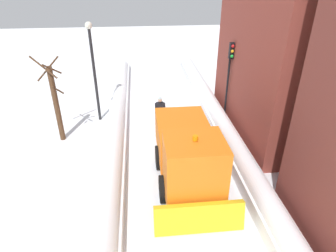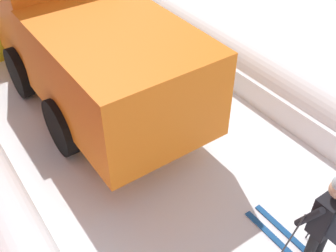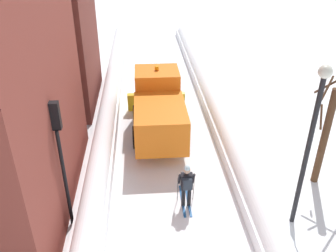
% 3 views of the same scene
% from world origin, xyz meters
% --- Properties ---
extents(ground_plane, '(80.00, 80.00, 0.00)m').
position_xyz_m(ground_plane, '(0.00, 10.00, 0.00)').
color(ground_plane, white).
extents(snowbank_left, '(1.10, 36.00, 1.08)m').
position_xyz_m(snowbank_left, '(-2.94, 10.00, 0.48)').
color(snowbank_left, white).
rests_on(snowbank_left, ground).
extents(snowbank_right, '(1.10, 36.00, 1.00)m').
position_xyz_m(snowbank_right, '(2.94, 10.00, 0.43)').
color(snowbank_right, white).
rests_on(snowbank_right, ground).
extents(plow_truck, '(3.20, 5.98, 3.12)m').
position_xyz_m(plow_truck, '(-0.30, 8.85, 1.48)').
color(plow_truck, orange).
rests_on(plow_truck, ground).
extents(skier, '(0.62, 1.80, 1.81)m').
position_xyz_m(skier, '(0.43, 3.51, 1.00)').
color(skier, black).
rests_on(skier, ground).
extents(traffic_light_pole, '(0.28, 0.42, 4.65)m').
position_xyz_m(traffic_light_pole, '(-3.67, 2.99, 3.25)').
color(traffic_light_pole, black).
rests_on(traffic_light_pole, ground).
extents(street_lamp, '(0.40, 0.40, 5.79)m').
position_xyz_m(street_lamp, '(4.08, 2.43, 3.62)').
color(street_lamp, black).
rests_on(street_lamp, ground).
extents(bare_tree_near, '(1.29, 1.33, 4.70)m').
position_xyz_m(bare_tree_near, '(5.87, 4.63, 2.21)').
color(bare_tree_near, '#4D321F').
rests_on(bare_tree_near, ground).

